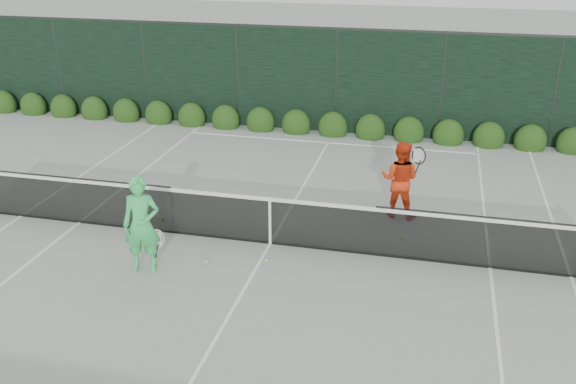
# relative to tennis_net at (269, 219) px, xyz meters

# --- Properties ---
(ground) EXTENTS (80.00, 80.00, 0.00)m
(ground) POSITION_rel_tennis_net_xyz_m (0.02, 0.00, -0.53)
(ground) COLOR gray
(ground) RESTS_ON ground
(tennis_net) EXTENTS (12.90, 0.10, 1.07)m
(tennis_net) POSITION_rel_tennis_net_xyz_m (0.00, 0.00, 0.00)
(tennis_net) COLOR black
(tennis_net) RESTS_ON ground
(player_woman) EXTENTS (0.73, 0.56, 1.78)m
(player_woman) POSITION_rel_tennis_net_xyz_m (-1.90, -1.48, 0.36)
(player_woman) COLOR #3DD164
(player_woman) RESTS_ON ground
(player_man) EXTENTS (0.95, 0.75, 1.66)m
(player_man) POSITION_rel_tennis_net_xyz_m (2.33, 1.90, 0.30)
(player_man) COLOR red
(player_man) RESTS_ON ground
(court_lines) EXTENTS (11.03, 23.83, 0.01)m
(court_lines) POSITION_rel_tennis_net_xyz_m (0.02, 0.00, -0.53)
(court_lines) COLOR white
(court_lines) RESTS_ON ground
(windscreen_fence) EXTENTS (32.00, 21.07, 3.06)m
(windscreen_fence) POSITION_rel_tennis_net_xyz_m (0.02, -2.71, 0.98)
(windscreen_fence) COLOR black
(windscreen_fence) RESTS_ON ground
(hedge_row) EXTENTS (31.66, 0.65, 0.94)m
(hedge_row) POSITION_rel_tennis_net_xyz_m (0.02, 7.15, -0.30)
(hedge_row) COLOR #14340E
(hedge_row) RESTS_ON ground
(tennis_balls) EXTENTS (4.99, 1.90, 0.07)m
(tennis_balls) POSITION_rel_tennis_net_xyz_m (-0.61, -0.12, -0.50)
(tennis_balls) COLOR #C4E132
(tennis_balls) RESTS_ON ground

